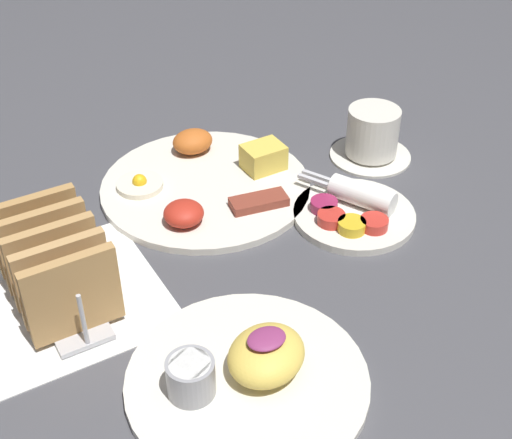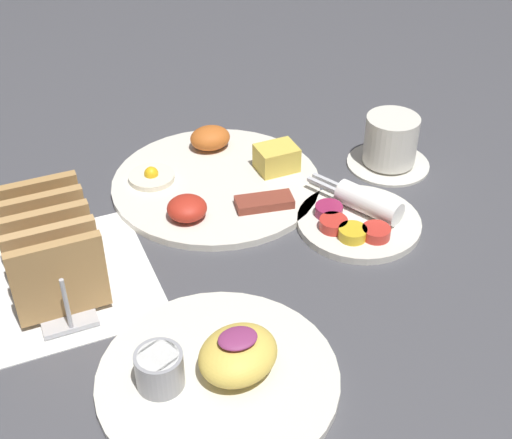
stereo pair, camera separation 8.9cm
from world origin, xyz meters
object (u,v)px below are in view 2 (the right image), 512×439
at_px(toast_rack, 50,249).
at_px(plate_condiments, 359,218).
at_px(plate_breakfast, 218,179).
at_px(plate_foreground, 217,371).
at_px(coffee_cup, 390,144).

bearing_deg(toast_rack, plate_condiments, -5.99).
bearing_deg(plate_condiments, toast_rack, 174.01).
bearing_deg(plate_breakfast, toast_rack, -154.07).
distance_m(plate_breakfast, plate_condiments, 0.21).
bearing_deg(toast_rack, plate_breakfast, 25.93).
height_order(plate_foreground, coffee_cup, coffee_cup).
xyz_separation_m(plate_foreground, toast_rack, (-0.12, 0.21, 0.04)).
relative_size(plate_condiments, coffee_cup, 1.48).
bearing_deg(toast_rack, coffee_cup, 8.23).
relative_size(toast_rack, coffee_cup, 1.50).
distance_m(plate_condiments, coffee_cup, 0.16).
xyz_separation_m(plate_breakfast, coffee_cup, (0.25, -0.05, 0.03)).
xyz_separation_m(toast_rack, coffee_cup, (0.49, 0.07, -0.02)).
xyz_separation_m(plate_breakfast, toast_rack, (-0.25, -0.12, 0.04)).
bearing_deg(plate_condiments, plate_breakfast, 130.14).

